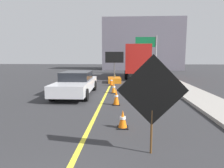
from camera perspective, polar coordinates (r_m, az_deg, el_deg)
name	(u,v)px	position (r m, az deg, el deg)	size (l,w,h in m)	color
lane_center_stripe	(95,116)	(7.87, -4.81, -9.04)	(0.14, 36.00, 0.01)	yellow
roadwork_sign	(152,92)	(4.68, 11.39, -2.30)	(1.63, 0.07, 2.33)	#593819
arrow_board_trailer	(114,77)	(17.79, 0.67, 1.96)	(1.60, 1.89, 2.70)	orange
box_truck	(137,61)	(22.30, 7.15, 6.61)	(2.77, 7.83, 3.45)	black
pickup_car	(76,83)	(12.25, -10.11, 0.23)	(2.06, 5.20, 1.38)	silver
highway_guide_sign	(150,48)	(27.01, 10.74, 10.05)	(2.79, 0.20, 5.00)	gray
far_building_block	(142,45)	(37.30, 8.44, 10.91)	(13.74, 6.35, 8.77)	slate
traffic_cone_near_sign	(123,119)	(6.54, 3.05, -9.95)	(0.36, 0.36, 0.59)	black
traffic_cone_mid_lane	(116,97)	(9.53, 1.21, -3.73)	(0.36, 0.36, 0.77)	black
traffic_cone_far_lane	(114,88)	(12.66, 0.52, -1.05)	(0.36, 0.36, 0.69)	black
traffic_cone_curbside	(111,81)	(15.96, -0.19, 0.86)	(0.36, 0.36, 0.74)	black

